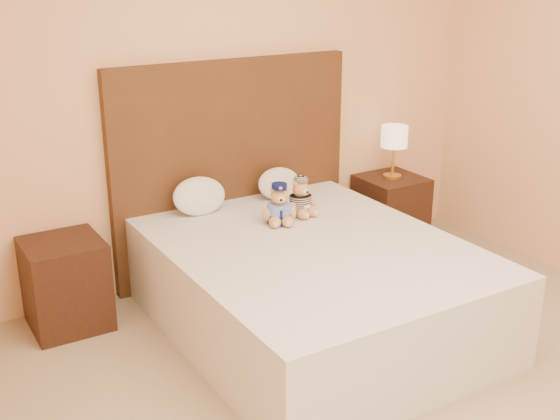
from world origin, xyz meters
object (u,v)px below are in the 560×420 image
object	(u,v)px
nightstand_left	(66,284)
pillow_right	(279,182)
nightstand_right	(390,211)
teddy_police	(279,204)
bed	(313,287)
lamp	(394,139)
pillow_left	(199,194)
teddy_prisoner	(301,197)

from	to	relation	value
nightstand_left	pillow_right	size ratio (longest dim) A/B	1.70
nightstand_right	pillow_right	world-z (taller)	pillow_right
nightstand_right	teddy_police	xyz separation A→B (m)	(-1.24, -0.40, 0.40)
nightstand_left	bed	bearing A→B (deg)	-32.62
lamp	pillow_left	size ratio (longest dim) A/B	1.10
teddy_prisoner	pillow_right	distance (m)	0.38
bed	pillow_left	world-z (taller)	pillow_left
nightstand_left	teddy_prisoner	size ratio (longest dim) A/B	2.23
teddy_prisoner	teddy_police	bearing A→B (deg)	-171.84
nightstand_right	pillow_left	xyz separation A→B (m)	(-1.59, 0.03, 0.40)
nightstand_right	teddy_prisoner	world-z (taller)	teddy_prisoner
lamp	pillow_left	xyz separation A→B (m)	(-1.59, 0.03, -0.17)
pillow_left	teddy_prisoner	bearing A→B (deg)	-34.29
nightstand_left	pillow_left	distance (m)	1.00
nightstand_left	teddy_police	bearing A→B (deg)	-17.54
lamp	teddy_prisoner	size ratio (longest dim) A/B	1.62
lamp	teddy_police	size ratio (longest dim) A/B	1.55
bed	nightstand_right	world-z (taller)	same
lamp	teddy_police	xyz separation A→B (m)	(-1.24, -0.40, -0.17)
teddy_prisoner	bed	bearing A→B (deg)	-122.00
nightstand_right	teddy_police	bearing A→B (deg)	-162.23
teddy_police	pillow_right	size ratio (longest dim) A/B	0.80
teddy_prisoner	pillow_right	bearing A→B (deg)	72.47
teddy_prisoner	pillow_left	bearing A→B (deg)	137.59
pillow_left	pillow_right	world-z (taller)	pillow_left
bed	pillow_right	world-z (taller)	pillow_right
bed	pillow_right	size ratio (longest dim) A/B	6.19
nightstand_left	nightstand_right	world-z (taller)	same
pillow_right	teddy_prisoner	bearing A→B (deg)	-99.42
nightstand_left	teddy_prisoner	world-z (taller)	teddy_prisoner
nightstand_right	lamp	size ratio (longest dim) A/B	1.38
nightstand_right	lamp	xyz separation A→B (m)	(-0.00, 0.00, 0.57)
pillow_right	nightstand_right	bearing A→B (deg)	-1.74
nightstand_right	pillow_left	distance (m)	1.64
nightstand_right	teddy_police	size ratio (longest dim) A/B	2.14
bed	pillow_left	xyz separation A→B (m)	(-0.34, 0.83, 0.40)
nightstand_right	lamp	bearing A→B (deg)	180.00
nightstand_left	teddy_police	size ratio (longest dim) A/B	2.14
pillow_left	pillow_right	bearing A→B (deg)	0.00
teddy_police	pillow_right	distance (m)	0.50
teddy_prisoner	nightstand_right	bearing A→B (deg)	9.93
nightstand_right	teddy_prisoner	size ratio (longest dim) A/B	2.23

